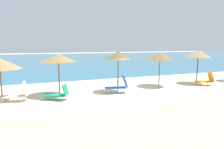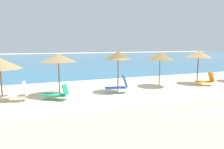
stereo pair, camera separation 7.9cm
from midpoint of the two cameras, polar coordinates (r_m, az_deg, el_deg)
name	(u,v)px [view 2 (the right image)]	position (r m, az deg, el deg)	size (l,w,h in m)	color
ground_plane	(130,97)	(13.50, 5.30, -6.23)	(160.00, 160.00, 0.00)	beige
sea_water	(58,59)	(51.48, -14.67, 4.19)	(160.00, 64.11, 0.01)	teal
beach_umbrella_2	(0,63)	(14.39, -28.60, 2.70)	(2.60, 2.60, 2.58)	brown
beach_umbrella_3	(58,58)	(14.45, -14.55, 4.47)	(2.38, 2.38, 2.76)	brown
beach_umbrella_4	(118,55)	(14.98, 1.84, 5.31)	(1.92, 1.92, 2.91)	brown
beach_umbrella_5	(160,56)	(17.43, 13.33, 4.98)	(2.21, 2.21, 2.78)	brown
beach_umbrella_6	(199,54)	(19.72, 23.04, 5.21)	(2.22, 2.22, 2.87)	brown
lounge_chair_0	(206,80)	(18.88, 24.85, -1.40)	(1.57, 1.03, 1.14)	orange
lounge_chair_1	(18,93)	(13.66, -24.44, -4.82)	(1.50, 0.87, 1.18)	white
lounge_chair_2	(57,94)	(13.16, -14.79, -5.14)	(1.73, 1.34, 0.97)	#199972
lounge_chair_3	(119,86)	(14.47, 2.00, -3.13)	(1.67, 0.87, 1.23)	blue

